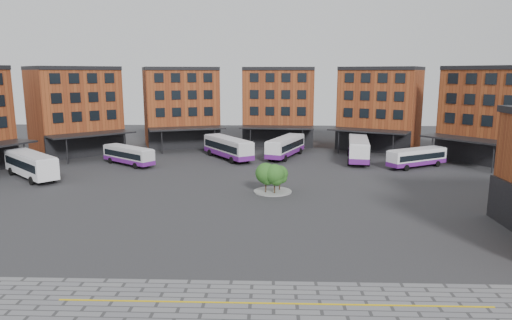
{
  "coord_description": "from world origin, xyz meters",
  "views": [
    {
      "loc": [
        1.81,
        -39.11,
        13.56
      ],
      "look_at": [
        0.11,
        10.69,
        4.0
      ],
      "focal_mm": 32.0,
      "sensor_mm": 36.0,
      "label": 1
    }
  ],
  "objects_px": {
    "bus_f": "(417,157)",
    "bus_b": "(128,155)",
    "bus_a": "(31,163)",
    "bus_e": "(358,149)",
    "tree_island": "(273,176)",
    "bus_d": "(286,146)",
    "bus_c": "(228,147)"
  },
  "relations": [
    {
      "from": "bus_b",
      "to": "bus_c",
      "type": "relative_size",
      "value": 0.79
    },
    {
      "from": "bus_c",
      "to": "bus_e",
      "type": "height_order",
      "value": "bus_e"
    },
    {
      "from": "tree_island",
      "to": "bus_d",
      "type": "distance_m",
      "value": 22.78
    },
    {
      "from": "bus_a",
      "to": "bus_d",
      "type": "height_order",
      "value": "bus_a"
    },
    {
      "from": "bus_a",
      "to": "bus_c",
      "type": "relative_size",
      "value": 0.9
    },
    {
      "from": "tree_island",
      "to": "bus_b",
      "type": "distance_m",
      "value": 26.4
    },
    {
      "from": "bus_f",
      "to": "bus_e",
      "type": "bearing_deg",
      "value": -152.33
    },
    {
      "from": "bus_b",
      "to": "bus_c",
      "type": "distance_m",
      "value": 15.33
    },
    {
      "from": "bus_b",
      "to": "bus_e",
      "type": "relative_size",
      "value": 0.71
    },
    {
      "from": "bus_e",
      "to": "bus_d",
      "type": "bearing_deg",
      "value": 175.1
    },
    {
      "from": "bus_e",
      "to": "tree_island",
      "type": "bearing_deg",
      "value": -114.88
    },
    {
      "from": "bus_b",
      "to": "bus_f",
      "type": "height_order",
      "value": "same"
    },
    {
      "from": "bus_e",
      "to": "bus_f",
      "type": "distance_m",
      "value": 8.96
    },
    {
      "from": "bus_e",
      "to": "bus_f",
      "type": "bearing_deg",
      "value": -23.21
    },
    {
      "from": "bus_e",
      "to": "bus_f",
      "type": "xyz_separation_m",
      "value": [
        7.57,
        -4.78,
        -0.43
      ]
    },
    {
      "from": "bus_d",
      "to": "bus_a",
      "type": "bearing_deg",
      "value": -132.35
    },
    {
      "from": "tree_island",
      "to": "bus_a",
      "type": "relative_size",
      "value": 0.42
    },
    {
      "from": "bus_b",
      "to": "bus_f",
      "type": "xyz_separation_m",
      "value": [
        42.39,
        -0.31,
        0.0
      ]
    },
    {
      "from": "bus_a",
      "to": "bus_e",
      "type": "height_order",
      "value": "bus_e"
    },
    {
      "from": "tree_island",
      "to": "bus_b",
      "type": "bearing_deg",
      "value": 144.28
    },
    {
      "from": "bus_a",
      "to": "bus_e",
      "type": "distance_m",
      "value": 46.8
    },
    {
      "from": "bus_b",
      "to": "bus_e",
      "type": "distance_m",
      "value": 35.11
    },
    {
      "from": "bus_c",
      "to": "bus_d",
      "type": "relative_size",
      "value": 0.99
    },
    {
      "from": "tree_island",
      "to": "bus_e",
      "type": "height_order",
      "value": "bus_e"
    },
    {
      "from": "bus_f",
      "to": "bus_b",
      "type": "bearing_deg",
      "value": -120.47
    },
    {
      "from": "tree_island",
      "to": "bus_f",
      "type": "xyz_separation_m",
      "value": [
        20.96,
        15.1,
        -0.54
      ]
    },
    {
      "from": "bus_b",
      "to": "bus_d",
      "type": "bearing_deg",
      "value": -35.02
    },
    {
      "from": "tree_island",
      "to": "bus_a",
      "type": "bearing_deg",
      "value": 168.6
    },
    {
      "from": "bus_c",
      "to": "tree_island",
      "type": "bearing_deg",
      "value": -104.2
    },
    {
      "from": "bus_e",
      "to": "bus_b",
      "type": "bearing_deg",
      "value": -163.6
    },
    {
      "from": "tree_island",
      "to": "bus_b",
      "type": "xyz_separation_m",
      "value": [
        -21.43,
        15.41,
        -0.54
      ]
    },
    {
      "from": "tree_island",
      "to": "bus_b",
      "type": "height_order",
      "value": "tree_island"
    }
  ]
}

